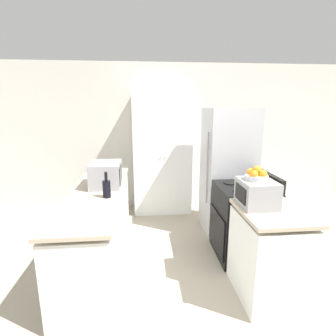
# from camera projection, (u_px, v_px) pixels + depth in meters

# --- Properties ---
(wall_back) EXTENTS (7.00, 0.06, 2.60)m
(wall_back) POSITION_uv_depth(u_px,v_px,m) (161.00, 137.00, 4.80)
(wall_back) COLOR silver
(wall_back) RESTS_ON ground_plane
(counter_left) EXTENTS (0.60, 2.26, 0.90)m
(counter_left) POSITION_uv_depth(u_px,v_px,m) (99.00, 228.00, 3.14)
(counter_left) COLOR silver
(counter_left) RESTS_ON ground_plane
(counter_right) EXTENTS (0.60, 0.72, 0.90)m
(counter_right) POSITION_uv_depth(u_px,v_px,m) (269.00, 255.00, 2.56)
(counter_right) COLOR silver
(counter_right) RESTS_ON ground_plane
(pantry_cabinet) EXTENTS (0.99, 0.52, 2.07)m
(pantry_cabinet) POSITION_uv_depth(u_px,v_px,m) (162.00, 155.00, 4.58)
(pantry_cabinet) COLOR white
(pantry_cabinet) RESTS_ON ground_plane
(stove) EXTENTS (0.66, 0.71, 1.06)m
(stove) POSITION_uv_depth(u_px,v_px,m) (243.00, 221.00, 3.27)
(stove) COLOR black
(stove) RESTS_ON ground_plane
(refrigerator) EXTENTS (0.71, 0.72, 1.83)m
(refrigerator) POSITION_uv_depth(u_px,v_px,m) (227.00, 171.00, 3.90)
(refrigerator) COLOR #B7B7BC
(refrigerator) RESTS_ON ground_plane
(microwave) EXTENTS (0.36, 0.47, 0.29)m
(microwave) POSITION_uv_depth(u_px,v_px,m) (106.00, 174.00, 3.17)
(microwave) COLOR #939399
(microwave) RESTS_ON counter_left
(wine_bottle) EXTENTS (0.08, 0.08, 0.28)m
(wine_bottle) POSITION_uv_depth(u_px,v_px,m) (107.00, 188.00, 2.78)
(wine_bottle) COLOR black
(wine_bottle) RESTS_ON counter_left
(toaster_oven) EXTENTS (0.33, 0.38, 0.26)m
(toaster_oven) POSITION_uv_depth(u_px,v_px,m) (257.00, 193.00, 2.54)
(toaster_oven) COLOR #939399
(toaster_oven) RESTS_ON counter_right
(fruit_bowl) EXTENTS (0.22, 0.22, 0.14)m
(fruit_bowl) POSITION_uv_depth(u_px,v_px,m) (257.00, 175.00, 2.52)
(fruit_bowl) COLOR silver
(fruit_bowl) RESTS_ON toaster_oven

